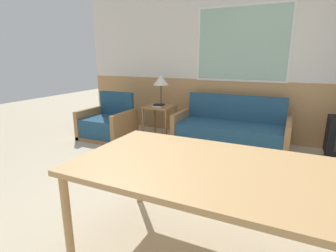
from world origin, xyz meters
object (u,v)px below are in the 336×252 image
(table_lamp, at_px, (161,81))
(dining_table, at_px, (217,175))
(couch, at_px, (230,132))
(side_table, at_px, (160,111))
(armchair, at_px, (108,125))

(table_lamp, xyz_separation_m, dining_table, (1.82, -2.74, -0.35))
(couch, xyz_separation_m, side_table, (-1.33, 0.02, 0.24))
(armchair, xyz_separation_m, side_table, (0.84, 0.49, 0.24))
(armchair, height_order, table_lamp, table_lamp)
(couch, bearing_deg, dining_table, -80.01)
(couch, height_order, armchair, couch)
(side_table, relative_size, dining_table, 0.30)
(side_table, height_order, table_lamp, table_lamp)
(couch, relative_size, table_lamp, 3.31)
(couch, bearing_deg, table_lamp, 175.07)
(armchair, relative_size, table_lamp, 1.58)
(armchair, height_order, side_table, armchair)
(couch, height_order, side_table, couch)
(table_lamp, height_order, dining_table, table_lamp)
(dining_table, bearing_deg, table_lamp, 123.48)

